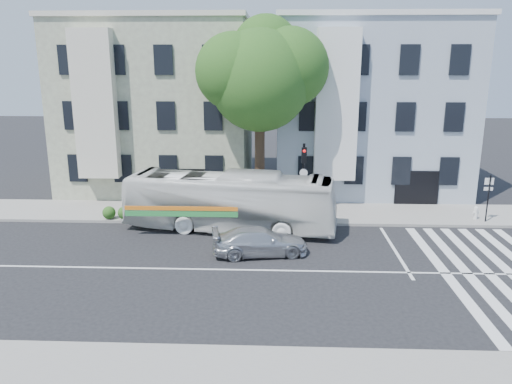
# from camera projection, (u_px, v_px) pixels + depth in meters

# --- Properties ---
(ground) EXTENTS (120.00, 120.00, 0.00)m
(ground) POSITION_uv_depth(u_px,v_px,m) (253.00, 270.00, 20.98)
(ground) COLOR black
(ground) RESTS_ON ground
(sidewalk_far) EXTENTS (80.00, 4.00, 0.15)m
(sidewalk_far) POSITION_uv_depth(u_px,v_px,m) (259.00, 213.00, 28.69)
(sidewalk_far) COLOR gray
(sidewalk_far) RESTS_ON ground
(building_left) EXTENTS (12.00, 10.00, 11.00)m
(building_left) POSITION_uv_depth(u_px,v_px,m) (162.00, 107.00, 34.36)
(building_left) COLOR gray
(building_left) RESTS_ON ground
(building_right) EXTENTS (12.00, 10.00, 11.00)m
(building_right) POSITION_uv_depth(u_px,v_px,m) (366.00, 107.00, 33.81)
(building_right) COLOR #9BA8B9
(building_right) RESTS_ON ground
(street_tree) EXTENTS (7.30, 5.90, 11.10)m
(street_tree) POSITION_uv_depth(u_px,v_px,m) (261.00, 74.00, 27.44)
(street_tree) COLOR #2D2116
(street_tree) RESTS_ON ground
(bus) EXTENTS (4.21, 11.20, 3.05)m
(bus) POSITION_uv_depth(u_px,v_px,m) (230.00, 201.00, 25.67)
(bus) COLOR silver
(bus) RESTS_ON ground
(sedan) EXTENTS (2.45, 4.54, 1.25)m
(sedan) POSITION_uv_depth(u_px,v_px,m) (260.00, 241.00, 22.55)
(sedan) COLOR silver
(sedan) RESTS_ON ground
(hedge) EXTENTS (8.48, 2.67, 0.70)m
(hedge) POSITION_uv_depth(u_px,v_px,m) (186.00, 214.00, 27.09)
(hedge) COLOR #1C571D
(hedge) RESTS_ON sidewalk_far
(traffic_signal) EXTENTS (0.44, 0.53, 4.19)m
(traffic_signal) POSITION_uv_depth(u_px,v_px,m) (304.00, 171.00, 27.34)
(traffic_signal) COLOR black
(traffic_signal) RESTS_ON ground
(fire_hydrant) EXTENTS (0.41, 0.29, 0.73)m
(fire_hydrant) POSITION_uv_depth(u_px,v_px,m) (476.00, 213.00, 27.21)
(fire_hydrant) COLOR silver
(fire_hydrant) RESTS_ON sidewalk_far
(far_sign_pole) EXTENTS (0.46, 0.16, 2.56)m
(far_sign_pole) POSITION_uv_depth(u_px,v_px,m) (488.00, 192.00, 26.51)
(far_sign_pole) COLOR black
(far_sign_pole) RESTS_ON sidewalk_far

